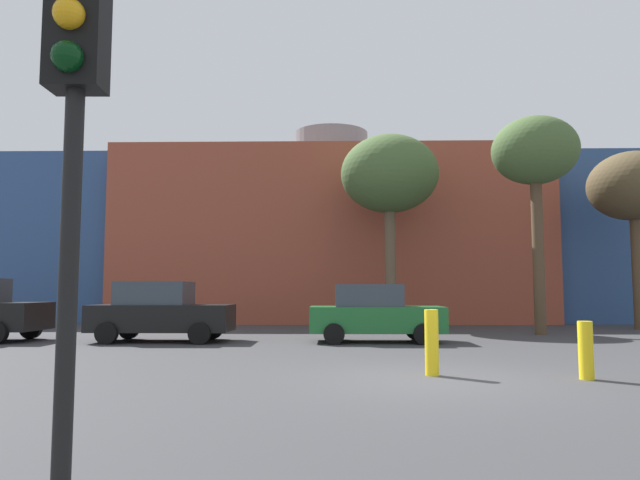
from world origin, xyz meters
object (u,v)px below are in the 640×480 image
parked_car_1 (161,312)px  bollard_yellow_0 (432,342)px  traffic_light_near_left (74,100)px  bare_tree_2 (535,154)px  parked_car_2 (374,313)px  bare_tree_0 (633,187)px  bare_tree_1 (390,176)px  bollard_yellow_1 (586,350)px

parked_car_1 → bollard_yellow_0: size_ratio=3.49×
traffic_light_near_left → bollard_yellow_0: (3.41, 6.59, -2.14)m
traffic_light_near_left → bare_tree_2: (8.68, 15.95, 3.44)m
parked_car_2 → traffic_light_near_left: 13.51m
traffic_light_near_left → bare_tree_0: size_ratio=0.54×
bare_tree_1 → bare_tree_0: bearing=-0.4°
bare_tree_0 → bollard_yellow_1: bearing=-121.0°
parked_car_1 → bare_tree_1: bare_tree_1 is taller
bare_tree_2 → bare_tree_1: bearing=149.6°
parked_car_2 → bollard_yellow_0: bearing=-85.4°
bare_tree_1 → parked_car_2: bearing=-100.6°
parked_car_2 → bollard_yellow_0: (0.52, -6.48, -0.25)m
bare_tree_0 → traffic_light_near_left: bearing=-125.7°
bare_tree_2 → bollard_yellow_1: 11.62m
bare_tree_0 → bollard_yellow_0: (-9.97, -12.06, -4.89)m
bare_tree_0 → bare_tree_1: bearing=179.6°
parked_car_2 → bare_tree_2: 8.37m
parked_car_2 → bare_tree_1: (1.06, 5.65, 5.16)m
traffic_light_near_left → bare_tree_0: bare_tree_0 is taller
parked_car_2 → bare_tree_0: bare_tree_0 is taller
parked_car_2 → parked_car_1: bearing=180.0°
parked_car_1 → bare_tree_2: bearing=13.5°
bare_tree_2 → bollard_yellow_0: bearing=-119.3°
parked_car_1 → traffic_light_near_left: bearing=-75.8°
parked_car_2 → bollard_yellow_0: size_ratio=3.34×
parked_car_2 → bollard_yellow_0: parked_car_2 is taller
parked_car_1 → parked_car_2: 6.20m
parked_car_2 → bollard_yellow_1: (3.01, -6.87, -0.34)m
bollard_yellow_0 → bollard_yellow_1: 2.53m
parked_car_1 → bare_tree_0: 18.19m
traffic_light_near_left → bare_tree_1: 19.41m
parked_car_2 → traffic_light_near_left: traffic_light_near_left is taller
parked_car_2 → bare_tree_0: bearing=28.0°
parked_car_2 → bare_tree_0: (10.49, 5.59, 4.64)m
parked_car_2 → bare_tree_0: size_ratio=0.55×
parked_car_2 → bare_tree_1: bare_tree_1 is taller
parked_car_2 → bollard_yellow_0: 6.50m
parked_car_1 → bollard_yellow_1: size_ratio=4.14×
bare_tree_1 → bollard_yellow_1: bare_tree_1 is taller
parked_car_1 → bollard_yellow_0: parked_car_1 is taller
parked_car_1 → bollard_yellow_1: bearing=-36.7°
bare_tree_2 → bare_tree_0: bearing=29.8°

